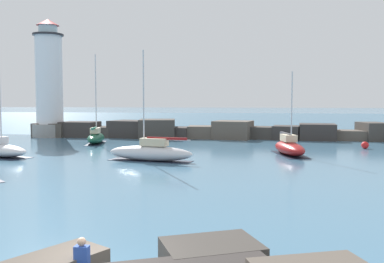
% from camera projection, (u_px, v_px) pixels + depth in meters
% --- Properties ---
extents(open_sea_beyond, '(400.00, 116.00, 0.01)m').
position_uv_depth(open_sea_beyond, '(241.00, 119.00, 116.65)').
color(open_sea_beyond, '#386684').
rests_on(open_sea_beyond, ground).
extents(breakwater_jetty, '(56.46, 6.38, 2.54)m').
position_uv_depth(breakwater_jetty, '(224.00, 131.00, 57.14)').
color(breakwater_jetty, '#4C443D').
rests_on(breakwater_jetty, ground).
extents(lighthouse, '(4.93, 4.93, 16.37)m').
position_uv_depth(lighthouse, '(49.00, 85.00, 59.82)').
color(lighthouse, gray).
rests_on(lighthouse, ground).
extents(sailboat_moored_0, '(7.76, 3.05, 9.29)m').
position_uv_depth(sailboat_moored_0, '(151.00, 152.00, 36.05)').
color(sailboat_moored_0, silver).
rests_on(sailboat_moored_0, ground).
extents(sailboat_moored_1, '(3.42, 6.96, 7.74)m').
position_uv_depth(sailboat_moored_1, '(289.00, 147.00, 40.09)').
color(sailboat_moored_1, maroon).
rests_on(sailboat_moored_1, ground).
extents(sailboat_moored_2, '(2.94, 6.34, 10.55)m').
position_uv_depth(sailboat_moored_2, '(96.00, 137.00, 50.68)').
color(sailboat_moored_2, '#195138').
rests_on(sailboat_moored_2, ground).
extents(mooring_buoy_orange_near, '(0.77, 0.77, 0.97)m').
position_uv_depth(mooring_buoy_orange_near, '(365.00, 145.00, 45.06)').
color(mooring_buoy_orange_near, red).
rests_on(mooring_buoy_orange_near, ground).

